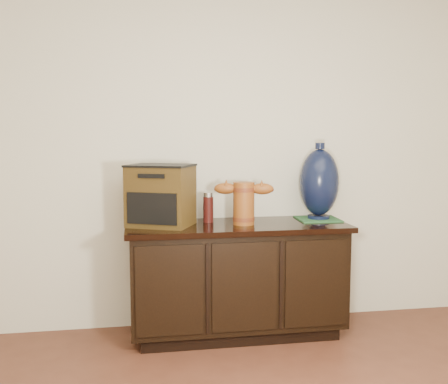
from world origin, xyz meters
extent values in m
plane|color=beige|center=(0.00, 2.50, 1.30)|extent=(4.50, 0.00, 4.50)
cube|color=black|center=(0.00, 2.23, 0.04)|extent=(1.29, 0.45, 0.08)
cube|color=black|center=(0.00, 2.23, 0.40)|extent=(1.40, 0.50, 0.64)
cube|color=black|center=(0.00, 2.23, 0.74)|extent=(1.46, 0.56, 0.03)
cube|color=black|center=(-0.47, 1.97, 0.40)|extent=(0.41, 0.01, 0.56)
cube|color=black|center=(0.00, 1.97, 0.40)|extent=(0.41, 0.01, 0.56)
cube|color=black|center=(0.47, 1.97, 0.40)|extent=(0.41, 0.01, 0.56)
cylinder|color=#97501B|center=(0.04, 2.20, 0.89)|extent=(0.17, 0.17, 0.28)
cylinder|color=#42170C|center=(0.04, 2.20, 0.79)|extent=(0.17, 0.17, 0.03)
cylinder|color=#42170C|center=(0.04, 2.20, 0.99)|extent=(0.17, 0.17, 0.03)
ellipsoid|color=#97501B|center=(-0.08, 2.23, 0.99)|extent=(0.16, 0.11, 0.07)
ellipsoid|color=#97501B|center=(0.16, 2.17, 0.99)|extent=(0.16, 0.11, 0.07)
cube|color=#3E2C0F|center=(-0.50, 2.25, 0.95)|extent=(0.48, 0.44, 0.38)
cube|color=black|center=(-0.56, 2.11, 0.89)|extent=(0.30, 0.15, 0.20)
cube|color=black|center=(-0.50, 2.25, 1.15)|extent=(0.49, 0.45, 0.01)
cube|color=#285A2F|center=(0.59, 2.31, 0.76)|extent=(0.29, 0.29, 0.01)
cylinder|color=black|center=(0.60, 2.31, 0.77)|extent=(0.15, 0.15, 0.02)
ellipsoid|color=black|center=(0.60, 2.31, 1.01)|extent=(0.28, 0.28, 0.46)
cylinder|color=black|center=(0.60, 2.31, 1.27)|extent=(0.06, 0.06, 0.04)
cylinder|color=#56120E|center=(-0.18, 2.33, 0.84)|extent=(0.07, 0.07, 0.17)
cylinder|color=silver|center=(-0.18, 2.33, 0.94)|extent=(0.06, 0.06, 0.03)
camera|label=1|loc=(-0.67, -1.12, 1.34)|focal=42.00mm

